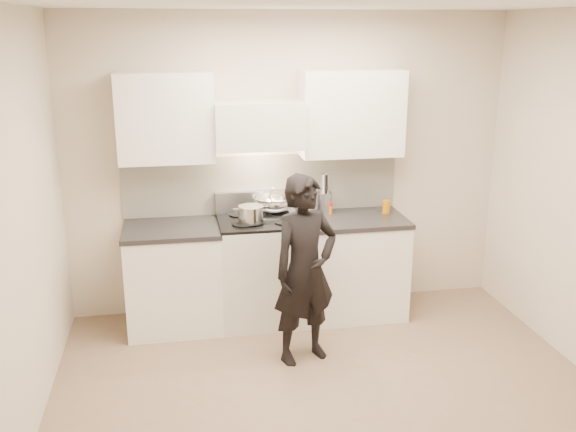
{
  "coord_description": "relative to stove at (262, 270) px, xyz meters",
  "views": [
    {
      "loc": [
        -1.02,
        -3.88,
        2.56
      ],
      "look_at": [
        -0.13,
        1.05,
        1.07
      ],
      "focal_mm": 40.0,
      "sensor_mm": 36.0,
      "label": 1
    }
  ],
  "objects": [
    {
      "name": "stove",
      "position": [
        0.0,
        0.0,
        0.0
      ],
      "size": [
        0.76,
        0.65,
        0.96
      ],
      "color": "silver",
      "rests_on": "ground"
    },
    {
      "name": "counter_left",
      "position": [
        -0.78,
        0.0,
        -0.01
      ],
      "size": [
        0.82,
        0.67,
        0.92
      ],
      "color": "white",
      "rests_on": "ground"
    },
    {
      "name": "spice_jar",
      "position": [
        0.64,
        0.14,
        0.5
      ],
      "size": [
        0.05,
        0.05,
        0.11
      ],
      "color": "#CE6F05",
      "rests_on": "counter_right"
    },
    {
      "name": "wok",
      "position": [
        0.13,
        0.14,
        0.58
      ],
      "size": [
        0.37,
        0.46,
        0.3
      ],
      "color": "silver",
      "rests_on": "stove"
    },
    {
      "name": "utensil_crock",
      "position": [
        0.6,
        0.18,
        0.56
      ],
      "size": [
        0.14,
        0.14,
        0.36
      ],
      "color": "#A7A7B5",
      "rests_on": "counter_right"
    },
    {
      "name": "oil_glass",
      "position": [
        1.16,
        0.07,
        0.51
      ],
      "size": [
        0.07,
        0.07,
        0.12
      ],
      "color": "#AF6305",
      "rests_on": "counter_right"
    },
    {
      "name": "ground_plane",
      "position": [
        0.3,
        -1.42,
        -0.47
      ],
      "size": [
        4.0,
        4.0,
        0.0
      ],
      "primitive_type": "plane",
      "color": "#7D6552"
    },
    {
      "name": "stock_pot",
      "position": [
        -0.11,
        -0.12,
        0.56
      ],
      "size": [
        0.3,
        0.23,
        0.14
      ],
      "color": "silver",
      "rests_on": "stove"
    },
    {
      "name": "room_shell",
      "position": [
        0.24,
        -1.05,
        1.12
      ],
      "size": [
        4.04,
        3.54,
        2.7
      ],
      "color": "beige",
      "rests_on": "ground"
    },
    {
      "name": "counter_right",
      "position": [
        0.83,
        0.0,
        -0.01
      ],
      "size": [
        0.92,
        0.67,
        0.92
      ],
      "color": "white",
      "rests_on": "ground"
    },
    {
      "name": "person",
      "position": [
        0.23,
        -0.77,
        0.28
      ],
      "size": [
        0.64,
        0.53,
        1.51
      ],
      "primitive_type": "imported",
      "rotation": [
        0.0,
        0.0,
        0.35
      ],
      "color": "black",
      "rests_on": "ground"
    }
  ]
}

